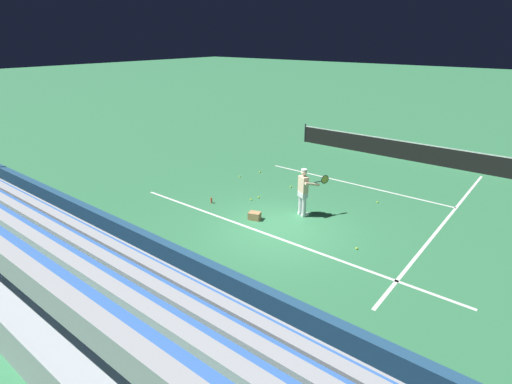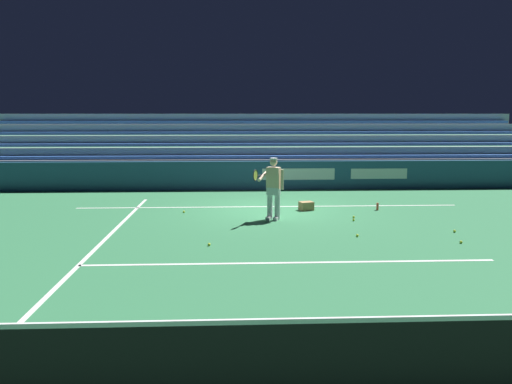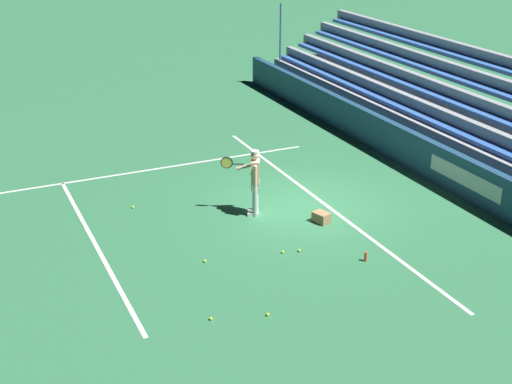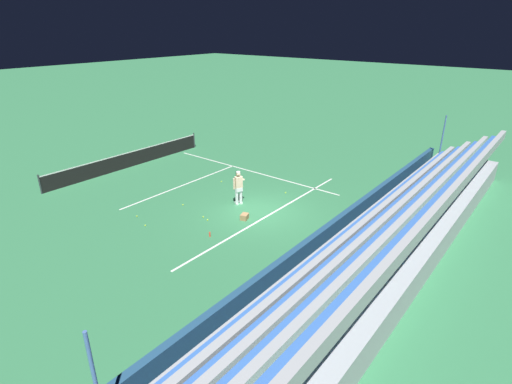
{
  "view_description": "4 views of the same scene",
  "coord_description": "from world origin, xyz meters",
  "px_view_note": "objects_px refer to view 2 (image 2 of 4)",
  "views": [
    {
      "loc": [
        6.7,
        -9.63,
        5.94
      ],
      "look_at": [
        -1.02,
        0.09,
        1.04
      ],
      "focal_mm": 28.0,
      "sensor_mm": 36.0,
      "label": 1
    },
    {
      "loc": [
        1.08,
        14.96,
        2.92
      ],
      "look_at": [
        0.46,
        0.95,
        0.7
      ],
      "focal_mm": 35.0,
      "sensor_mm": 36.0,
      "label": 2
    },
    {
      "loc": [
        -14.96,
        8.23,
        7.62
      ],
      "look_at": [
        -0.75,
        1.74,
        0.96
      ],
      "focal_mm": 50.0,
      "sensor_mm": 36.0,
      "label": 3
    },
    {
      "loc": [
        -13.63,
        -10.49,
        8.28
      ],
      "look_at": [
        -0.97,
        -0.44,
        1.46
      ],
      "focal_mm": 28.0,
      "sensor_mm": 36.0,
      "label": 4
    }
  ],
  "objects_px": {
    "ball_box_cardboard": "(306,206)",
    "tennis_ball_toward_net": "(461,242)",
    "tennis_ball_midcourt": "(455,231)",
    "tennis_ball_far_right": "(209,244)",
    "tennis_net": "(345,362)",
    "water_bottle": "(377,207)",
    "tennis_ball_near_player": "(184,212)",
    "tennis_ball_far_left": "(354,220)",
    "tennis_player": "(273,188)",
    "tennis_ball_on_baseline": "(354,217)",
    "tennis_ball_stray_back": "(357,236)"
  },
  "relations": [
    {
      "from": "ball_box_cardboard",
      "to": "tennis_ball_toward_net",
      "type": "xyz_separation_m",
      "value": [
        -2.94,
        4.08,
        -0.1
      ]
    },
    {
      "from": "tennis_ball_midcourt",
      "to": "tennis_ball_far_right",
      "type": "height_order",
      "value": "same"
    },
    {
      "from": "tennis_net",
      "to": "ball_box_cardboard",
      "type": "bearing_deg",
      "value": -96.14
    },
    {
      "from": "ball_box_cardboard",
      "to": "tennis_net",
      "type": "height_order",
      "value": "tennis_net"
    },
    {
      "from": "tennis_ball_toward_net",
      "to": "water_bottle",
      "type": "bearing_deg",
      "value": -79.03
    },
    {
      "from": "tennis_ball_near_player",
      "to": "tennis_ball_far_right",
      "type": "relative_size",
      "value": 1.0
    },
    {
      "from": "ball_box_cardboard",
      "to": "tennis_ball_toward_net",
      "type": "distance_m",
      "value": 5.03
    },
    {
      "from": "tennis_ball_far_left",
      "to": "tennis_ball_midcourt",
      "type": "xyz_separation_m",
      "value": [
        -2.19,
        1.42,
        0.0
      ]
    },
    {
      "from": "tennis_ball_toward_net",
      "to": "tennis_ball_far_right",
      "type": "height_order",
      "value": "same"
    },
    {
      "from": "tennis_ball_far_right",
      "to": "tennis_net",
      "type": "relative_size",
      "value": 0.01
    },
    {
      "from": "tennis_player",
      "to": "tennis_ball_on_baseline",
      "type": "height_order",
      "value": "tennis_player"
    },
    {
      "from": "tennis_ball_toward_net",
      "to": "tennis_ball_stray_back",
      "type": "height_order",
      "value": "same"
    },
    {
      "from": "tennis_ball_far_left",
      "to": "tennis_ball_far_right",
      "type": "height_order",
      "value": "same"
    },
    {
      "from": "tennis_ball_on_baseline",
      "to": "ball_box_cardboard",
      "type": "bearing_deg",
      "value": -46.56
    },
    {
      "from": "tennis_player",
      "to": "tennis_net",
      "type": "relative_size",
      "value": 0.15
    },
    {
      "from": "tennis_net",
      "to": "tennis_ball_far_right",
      "type": "bearing_deg",
      "value": -75.26
    },
    {
      "from": "ball_box_cardboard",
      "to": "tennis_ball_far_right",
      "type": "bearing_deg",
      "value": 55.64
    },
    {
      "from": "tennis_ball_toward_net",
      "to": "tennis_ball_far_left",
      "type": "bearing_deg",
      "value": -52.91
    },
    {
      "from": "tennis_ball_toward_net",
      "to": "tennis_ball_far_right",
      "type": "relative_size",
      "value": 1.0
    },
    {
      "from": "ball_box_cardboard",
      "to": "tennis_ball_far_left",
      "type": "distance_m",
      "value": 1.93
    },
    {
      "from": "tennis_ball_near_player",
      "to": "tennis_ball_stray_back",
      "type": "relative_size",
      "value": 1.0
    },
    {
      "from": "tennis_ball_near_player",
      "to": "tennis_ball_on_baseline",
      "type": "bearing_deg",
      "value": 168.66
    },
    {
      "from": "tennis_ball_midcourt",
      "to": "tennis_net",
      "type": "bearing_deg",
      "value": 59.0
    },
    {
      "from": "tennis_ball_stray_back",
      "to": "tennis_ball_far_left",
      "type": "bearing_deg",
      "value": -100.7
    },
    {
      "from": "tennis_ball_midcourt",
      "to": "tennis_ball_on_baseline",
      "type": "bearing_deg",
      "value": -40.52
    },
    {
      "from": "tennis_ball_near_player",
      "to": "tennis_ball_stray_back",
      "type": "xyz_separation_m",
      "value": [
        -4.43,
        3.11,
        0.0
      ]
    },
    {
      "from": "tennis_player",
      "to": "tennis_ball_on_baseline",
      "type": "bearing_deg",
      "value": -177.86
    },
    {
      "from": "tennis_ball_on_baseline",
      "to": "tennis_ball_near_player",
      "type": "bearing_deg",
      "value": -11.34
    },
    {
      "from": "water_bottle",
      "to": "tennis_ball_far_right",
      "type": "bearing_deg",
      "value": 38.64
    },
    {
      "from": "tennis_ball_near_player",
      "to": "tennis_ball_stray_back",
      "type": "bearing_deg",
      "value": 144.96
    },
    {
      "from": "tennis_player",
      "to": "tennis_ball_toward_net",
      "type": "height_order",
      "value": "tennis_player"
    },
    {
      "from": "tennis_player",
      "to": "tennis_ball_midcourt",
      "type": "height_order",
      "value": "tennis_player"
    },
    {
      "from": "tennis_ball_toward_net",
      "to": "tennis_ball_stray_back",
      "type": "bearing_deg",
      "value": -17.95
    },
    {
      "from": "tennis_ball_far_left",
      "to": "water_bottle",
      "type": "bearing_deg",
      "value": -125.89
    },
    {
      "from": "ball_box_cardboard",
      "to": "tennis_ball_on_baseline",
      "type": "height_order",
      "value": "ball_box_cardboard"
    },
    {
      "from": "tennis_ball_toward_net",
      "to": "tennis_net",
      "type": "distance_m",
      "value": 7.44
    },
    {
      "from": "tennis_player",
      "to": "ball_box_cardboard",
      "type": "xyz_separation_m",
      "value": [
        -1.12,
        -1.32,
        -0.76
      ]
    },
    {
      "from": "tennis_player",
      "to": "tennis_ball_toward_net",
      "type": "xyz_separation_m",
      "value": [
        -4.06,
        2.76,
        -0.86
      ]
    },
    {
      "from": "tennis_ball_near_player",
      "to": "tennis_net",
      "type": "relative_size",
      "value": 0.01
    },
    {
      "from": "ball_box_cardboard",
      "to": "tennis_ball_midcourt",
      "type": "distance_m",
      "value": 4.45
    },
    {
      "from": "tennis_ball_far_left",
      "to": "tennis_ball_toward_net",
      "type": "bearing_deg",
      "value": 127.09
    },
    {
      "from": "ball_box_cardboard",
      "to": "water_bottle",
      "type": "xyz_separation_m",
      "value": [
        -2.17,
        0.09,
        -0.02
      ]
    },
    {
      "from": "tennis_ball_on_baseline",
      "to": "water_bottle",
      "type": "xyz_separation_m",
      "value": [
        -1.0,
        -1.14,
        0.08
      ]
    },
    {
      "from": "tennis_ball_far_left",
      "to": "water_bottle",
      "type": "xyz_separation_m",
      "value": [
        -1.09,
        -1.51,
        0.08
      ]
    },
    {
      "from": "tennis_ball_far_right",
      "to": "water_bottle",
      "type": "height_order",
      "value": "water_bottle"
    },
    {
      "from": "tennis_player",
      "to": "tennis_ball_far_left",
      "type": "distance_m",
      "value": 2.38
    },
    {
      "from": "tennis_ball_far_right",
      "to": "tennis_ball_near_player",
      "type": "bearing_deg",
      "value": -76.15
    },
    {
      "from": "ball_box_cardboard",
      "to": "tennis_ball_midcourt",
      "type": "height_order",
      "value": "ball_box_cardboard"
    },
    {
      "from": "tennis_ball_on_baseline",
      "to": "water_bottle",
      "type": "bearing_deg",
      "value": -131.41
    },
    {
      "from": "tennis_ball_far_left",
      "to": "tennis_net",
      "type": "relative_size",
      "value": 0.01
    }
  ]
}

